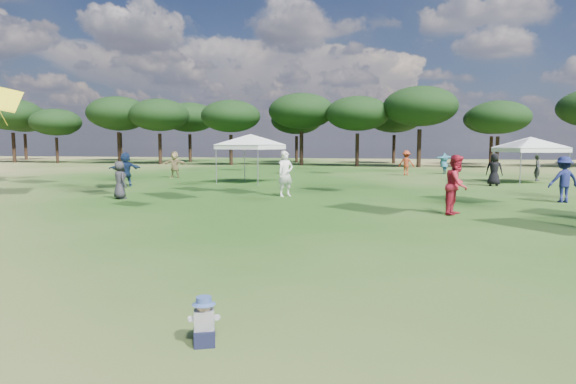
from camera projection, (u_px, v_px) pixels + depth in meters
tree_line at (410, 112)px, 48.22m from camera, size 108.78×17.63×7.77m
tent_left at (251, 136)px, 27.13m from camera, size 5.72×5.72×3.05m
tent_right at (530, 139)px, 26.97m from camera, size 5.66×5.66×2.89m
toddler at (204, 323)px, 5.30m from camera, size 0.41×0.45×0.54m
festival_crowd at (365, 169)px, 26.24m from camera, size 29.53×22.78×1.90m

